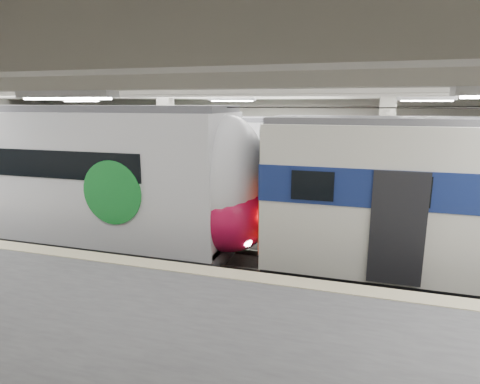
% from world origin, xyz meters
% --- Properties ---
extents(station_hall, '(36.00, 24.00, 5.75)m').
position_xyz_m(station_hall, '(0.00, -1.74, 3.24)').
color(station_hall, black).
rests_on(station_hall, ground).
extents(modern_emu, '(14.88, 3.07, 4.75)m').
position_xyz_m(modern_emu, '(-4.91, -0.00, 2.33)').
color(modern_emu, silver).
rests_on(modern_emu, ground).
extents(far_train, '(13.17, 2.74, 4.24)m').
position_xyz_m(far_train, '(-5.34, 5.50, 2.19)').
color(far_train, silver).
rests_on(far_train, ground).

